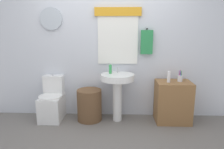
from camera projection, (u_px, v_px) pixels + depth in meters
name	position (u px, v px, depth m)	size (l,w,h in m)	color
ground_plane	(104.00, 147.00, 2.81)	(8.00, 8.00, 0.00)	slate
back_wall	(108.00, 43.00, 3.66)	(4.40, 0.18, 2.60)	silver
toilet	(52.00, 103.00, 3.65)	(0.38, 0.51, 0.76)	white
laundry_hamper	(89.00, 105.00, 3.60)	(0.42, 0.42, 0.54)	brown
pedestal_sink	(117.00, 85.00, 3.51)	(0.56, 0.56, 0.81)	white
faucet	(118.00, 70.00, 3.58)	(0.03, 0.03, 0.10)	silver
wooden_cabinet	(173.00, 102.00, 3.53)	(0.57, 0.44, 0.69)	olive
soap_bottle	(110.00, 69.00, 3.51)	(0.05, 0.05, 0.15)	green
lotion_bottle	(169.00, 77.00, 3.41)	(0.05, 0.05, 0.18)	white
toothbrush_cup	(180.00, 78.00, 3.46)	(0.08, 0.08, 0.19)	silver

